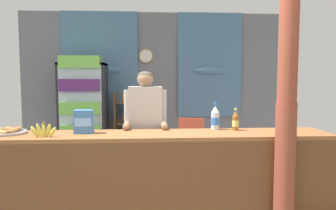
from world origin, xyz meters
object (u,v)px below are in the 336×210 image
at_px(soda_bottle_iced_tea, 235,121).
at_px(pastry_tray, 8,132).
at_px(drink_fridge, 83,106).
at_px(timber_post, 287,109).
at_px(stall_counter, 162,169).
at_px(bottle_shelf_rack, 128,125).
at_px(snack_box_biscuit, 84,122).
at_px(banana_bunch, 43,131).
at_px(soda_bottle_water, 215,118).
at_px(shopkeeper, 145,121).
at_px(plastic_lawn_chair, 192,139).

distance_m(soda_bottle_iced_tea, pastry_tray, 2.45).
bearing_deg(soda_bottle_iced_tea, drink_fridge, 134.62).
relative_size(timber_post, soda_bottle_iced_tea, 10.14).
bearing_deg(drink_fridge, stall_counter, -62.37).
relative_size(bottle_shelf_rack, snack_box_biscuit, 5.04).
bearing_deg(banana_bunch, pastry_tray, 153.36).
bearing_deg(stall_counter, snack_box_biscuit, 167.78).
xyz_separation_m(drink_fridge, soda_bottle_water, (1.86, -2.03, 0.03)).
bearing_deg(pastry_tray, bottle_shelf_rack, 65.46).
xyz_separation_m(bottle_shelf_rack, shopkeeper, (0.33, -2.03, 0.34)).
relative_size(stall_counter, snack_box_biscuit, 14.48).
relative_size(plastic_lawn_chair, pastry_tray, 2.35).
xyz_separation_m(timber_post, soda_bottle_water, (-0.57, 0.58, -0.16)).
distance_m(timber_post, shopkeeper, 1.62).
bearing_deg(soda_bottle_water, banana_bunch, -169.02).
distance_m(stall_counter, banana_bunch, 1.25).
xyz_separation_m(bottle_shelf_rack, soda_bottle_water, (1.12, -2.30, 0.41)).
bearing_deg(soda_bottle_iced_tea, pastry_tray, -178.52).
xyz_separation_m(stall_counter, soda_bottle_iced_tea, (0.84, 0.26, 0.46)).
bearing_deg(shopkeeper, stall_counter, -74.35).
xyz_separation_m(timber_post, plastic_lawn_chair, (-0.59, 2.31, -0.73)).
bearing_deg(stall_counter, pastry_tray, 173.14).
bearing_deg(pastry_tray, banana_bunch, -26.64).
distance_m(bottle_shelf_rack, soda_bottle_water, 2.59).
relative_size(soda_bottle_iced_tea, pastry_tray, 0.69).
bearing_deg(stall_counter, plastic_lawn_chair, 73.61).
height_order(drink_fridge, soda_bottle_iced_tea, drink_fridge).
bearing_deg(plastic_lawn_chair, stall_counter, -106.39).
height_order(plastic_lawn_chair, pastry_tray, pastry_tray).
relative_size(soda_bottle_water, snack_box_biscuit, 1.24).
height_order(timber_post, bottle_shelf_rack, timber_post).
bearing_deg(plastic_lawn_chair, bottle_shelf_rack, 152.53).
bearing_deg(drink_fridge, soda_bottle_iced_tea, -45.38).
height_order(stall_counter, shopkeeper, shopkeeper).
bearing_deg(banana_bunch, bottle_shelf_rack, 75.59).
bearing_deg(shopkeeper, soda_bottle_iced_tea, -18.55).
bearing_deg(plastic_lawn_chair, snack_box_biscuit, -127.14).
bearing_deg(snack_box_biscuit, pastry_tray, 178.83).
height_order(soda_bottle_water, snack_box_biscuit, soda_bottle_water).
xyz_separation_m(soda_bottle_water, soda_bottle_iced_tea, (0.22, -0.07, -0.02)).
xyz_separation_m(soda_bottle_water, snack_box_biscuit, (-1.44, -0.15, -0.01)).
relative_size(drink_fridge, soda_bottle_iced_tea, 7.46).
height_order(plastic_lawn_chair, snack_box_biscuit, snack_box_biscuit).
height_order(drink_fridge, bottle_shelf_rack, drink_fridge).
distance_m(plastic_lawn_chair, shopkeeper, 1.73).
bearing_deg(snack_box_biscuit, timber_post, -11.96).
xyz_separation_m(stall_counter, plastic_lawn_chair, (0.60, 2.06, -0.09)).
height_order(snack_box_biscuit, banana_bunch, snack_box_biscuit).
bearing_deg(pastry_tray, soda_bottle_iced_tea, 1.48).
height_order(soda_bottle_iced_tea, snack_box_biscuit, soda_bottle_iced_tea).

